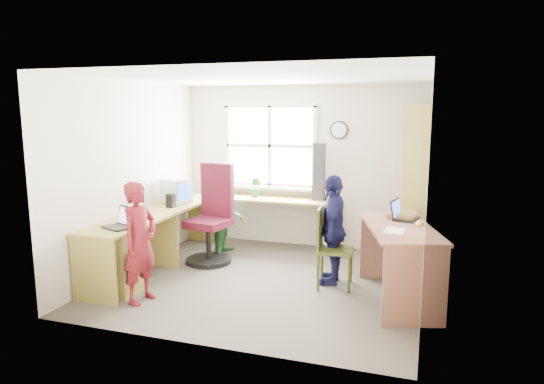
% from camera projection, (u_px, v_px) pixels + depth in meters
% --- Properties ---
extents(room, '(3.64, 3.44, 2.44)m').
position_uv_depth(room, '(269.00, 180.00, 5.72)').
color(room, '#453F36').
rests_on(room, ground).
extents(l_desk, '(2.38, 2.95, 0.75)m').
position_uv_depth(l_desk, '(157.00, 241.00, 5.90)').
color(l_desk, '#A59642').
rests_on(l_desk, ground).
extents(right_desk, '(1.02, 1.54, 0.82)m').
position_uv_depth(right_desk, '(399.00, 247.00, 5.19)').
color(right_desk, '#8D5B46').
rests_on(right_desk, ground).
extents(bookshelf, '(0.30, 1.02, 2.10)m').
position_uv_depth(bookshelf, '(415.00, 191.00, 6.28)').
color(bookshelf, '#A59642').
rests_on(bookshelf, ground).
extents(swivel_chair, '(0.70, 0.70, 1.32)m').
position_uv_depth(swivel_chair, '(212.00, 220.00, 6.54)').
color(swivel_chair, black).
rests_on(swivel_chair, ground).
extents(wooden_chair, '(0.44, 0.44, 0.94)m').
position_uv_depth(wooden_chair, '(329.00, 244.00, 5.60)').
color(wooden_chair, '#374216').
rests_on(wooden_chair, ground).
extents(crt_monitor, '(0.43, 0.41, 0.34)m').
position_uv_depth(crt_monitor, '(176.00, 191.00, 6.74)').
color(crt_monitor, silver).
rests_on(crt_monitor, l_desk).
extents(laptop_left, '(0.40, 0.37, 0.22)m').
position_uv_depth(laptop_left, '(121.00, 223.00, 5.38)').
color(laptop_left, black).
rests_on(laptop_left, l_desk).
extents(laptop_right, '(0.33, 0.37, 0.22)m').
position_uv_depth(laptop_right, '(402.00, 215.00, 5.47)').
color(laptop_right, black).
rests_on(laptop_right, right_desk).
extents(speaker_a, '(0.10, 0.10, 0.19)m').
position_uv_depth(speaker_a, '(171.00, 201.00, 6.45)').
color(speaker_a, black).
rests_on(speaker_a, l_desk).
extents(speaker_b, '(0.11, 0.11, 0.18)m').
position_uv_depth(speaker_b, '(187.00, 195.00, 6.93)').
color(speaker_b, black).
rests_on(speaker_b, l_desk).
extents(cd_tower, '(0.17, 0.15, 0.82)m').
position_uv_depth(cd_tower, '(319.00, 172.00, 6.95)').
color(cd_tower, black).
rests_on(cd_tower, l_desk).
extents(game_box, '(0.34, 0.34, 0.06)m').
position_uv_depth(game_box, '(402.00, 215.00, 5.55)').
color(game_box, red).
rests_on(game_box, right_desk).
extents(paper_a, '(0.31, 0.35, 0.00)m').
position_uv_depth(paper_a, '(138.00, 221.00, 5.66)').
color(paper_a, white).
rests_on(paper_a, l_desk).
extents(paper_b, '(0.21, 0.29, 0.00)m').
position_uv_depth(paper_b, '(395.00, 231.00, 4.95)').
color(paper_b, white).
rests_on(paper_b, right_desk).
extents(potted_plant, '(0.19, 0.17, 0.29)m').
position_uv_depth(potted_plant, '(255.00, 187.00, 7.22)').
color(potted_plant, '#2F7631').
rests_on(potted_plant, l_desk).
extents(person_red, '(0.37, 0.51, 1.30)m').
position_uv_depth(person_red, '(140.00, 243.00, 5.13)').
color(person_red, maroon).
rests_on(person_red, ground).
extents(person_green, '(0.55, 0.65, 1.19)m').
position_uv_depth(person_green, '(228.00, 212.00, 6.90)').
color(person_green, '#2C6F31').
rests_on(person_green, ground).
extents(person_navy, '(0.37, 0.78, 1.30)m').
position_uv_depth(person_navy, '(333.00, 229.00, 5.70)').
color(person_navy, '#14163F').
rests_on(person_navy, ground).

